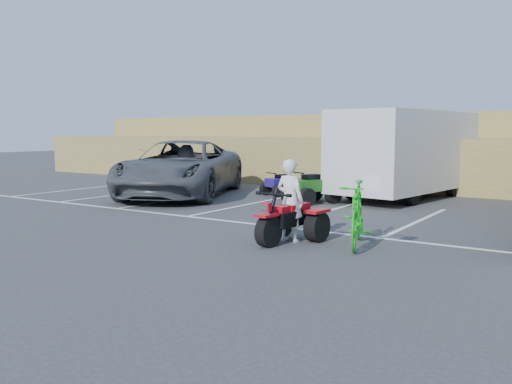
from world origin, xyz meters
The scene contains 11 objects.
ground centered at (0.00, 0.00, 0.00)m, with size 100.00×100.00×0.00m, color #333336.
parking_stripes centered at (0.87, 4.07, 0.00)m, with size 28.00×5.16×0.01m.
grass_embankment centered at (0.00, 15.48, 1.42)m, with size 40.00×8.50×3.10m.
red_trike_atv centered at (1.22, 0.91, 0.00)m, with size 1.24×1.65×1.07m, color red, non-canonical shape.
rider centered at (1.23, 1.06, 0.85)m, with size 0.62×0.41×1.70m, color white.
green_dirt_bike centered at (2.57, 1.38, 0.64)m, with size 0.61×2.14×1.29m, color #14BF19.
grey_pickup centered at (-6.01, 5.96, 0.98)m, with size 3.24×7.02×1.95m, color #484C50.
red_car centered at (-9.24, 9.14, 0.75)m, with size 1.78×4.43×1.51m, color #951508.
cargo_trailer centered at (0.81, 9.64, 1.59)m, with size 3.45×6.60×2.93m.
quad_atv_blue centered at (-3.09, 8.01, 0.00)m, with size 0.96×1.28×0.84m, color navy, non-canonical shape.
quad_atv_green centered at (-1.24, 6.72, 0.00)m, with size 1.17×1.57×1.02m, color #195814, non-canonical shape.
Camera 1 is at (6.72, -8.51, 2.25)m, focal length 38.00 mm.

